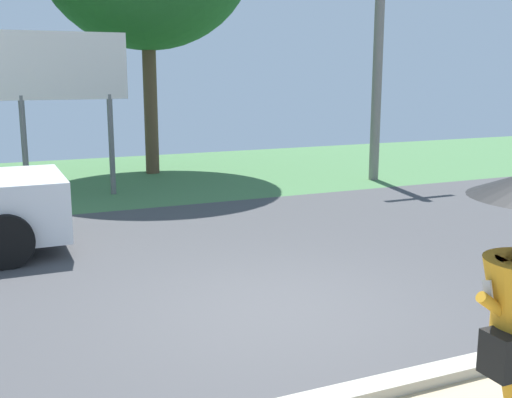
% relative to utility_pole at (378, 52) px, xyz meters
% --- Properties ---
extents(ground_plane, '(40.00, 22.00, 0.20)m').
position_rel_utility_pole_xyz_m(ground_plane, '(-6.08, -4.13, -3.22)').
color(ground_plane, '#424244').
extents(utility_pole, '(1.80, 0.24, 6.00)m').
position_rel_utility_pole_xyz_m(utility_pole, '(0.00, 0.00, 0.00)').
color(utility_pole, gray).
rests_on(utility_pole, ground_plane).
extents(roadside_billboard, '(2.60, 0.12, 3.50)m').
position_rel_utility_pole_xyz_m(roadside_billboard, '(-7.33, 0.70, -0.62)').
color(roadside_billboard, slate).
rests_on(roadside_billboard, ground_plane).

